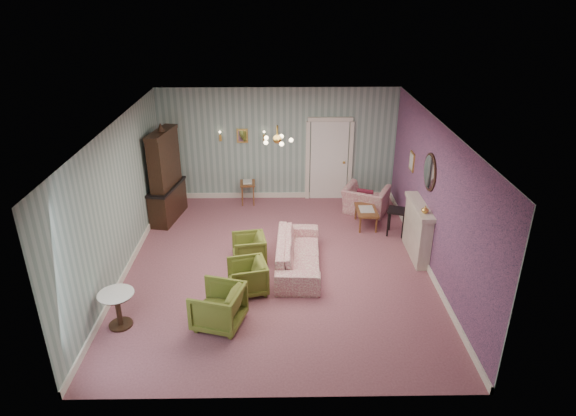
{
  "coord_description": "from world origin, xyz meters",
  "views": [
    {
      "loc": [
        0.06,
        -8.7,
        5.26
      ],
      "look_at": [
        0.2,
        0.4,
        1.1
      ],
      "focal_mm": 31.17,
      "sensor_mm": 36.0,
      "label": 1
    }
  ],
  "objects_px": {
    "fireplace": "(417,230)",
    "sofa_chintz": "(298,249)",
    "coffee_table": "(366,217)",
    "olive_chair_a": "(218,305)",
    "olive_chair_b": "(248,275)",
    "side_table_black": "(396,222)",
    "wingback_chair": "(366,196)",
    "dresser": "(165,173)",
    "pedestal_table": "(118,309)",
    "olive_chair_c": "(249,248)"
  },
  "relations": [
    {
      "from": "olive_chair_a",
      "to": "side_table_black",
      "type": "bearing_deg",
      "value": 147.42
    },
    {
      "from": "dresser",
      "to": "fireplace",
      "type": "xyz_separation_m",
      "value": [
        5.51,
        -1.88,
        -0.57
      ]
    },
    {
      "from": "olive_chair_b",
      "to": "dresser",
      "type": "distance_m",
      "value": 3.89
    },
    {
      "from": "coffee_table",
      "to": "side_table_black",
      "type": "height_order",
      "value": "side_table_black"
    },
    {
      "from": "olive_chair_b",
      "to": "olive_chair_a",
      "type": "bearing_deg",
      "value": -37.18
    },
    {
      "from": "pedestal_table",
      "to": "dresser",
      "type": "bearing_deg",
      "value": 90.28
    },
    {
      "from": "wingback_chair",
      "to": "side_table_black",
      "type": "xyz_separation_m",
      "value": [
        0.5,
        -1.19,
        -0.14
      ]
    },
    {
      "from": "olive_chair_b",
      "to": "fireplace",
      "type": "distance_m",
      "value": 3.67
    },
    {
      "from": "coffee_table",
      "to": "dresser",
      "type": "bearing_deg",
      "value": 173.96
    },
    {
      "from": "olive_chair_c",
      "to": "side_table_black",
      "type": "xyz_separation_m",
      "value": [
        3.25,
        1.17,
        -0.02
      ]
    },
    {
      "from": "sofa_chintz",
      "to": "fireplace",
      "type": "height_order",
      "value": "fireplace"
    },
    {
      "from": "pedestal_table",
      "to": "coffee_table",
      "type": "bearing_deg",
      "value": 38.09
    },
    {
      "from": "pedestal_table",
      "to": "sofa_chintz",
      "type": "bearing_deg",
      "value": 30.92
    },
    {
      "from": "olive_chair_c",
      "to": "sofa_chintz",
      "type": "relative_size",
      "value": 0.31
    },
    {
      "from": "dresser",
      "to": "sofa_chintz",
      "type": "bearing_deg",
      "value": -27.38
    },
    {
      "from": "olive_chair_a",
      "to": "olive_chair_b",
      "type": "height_order",
      "value": "olive_chair_a"
    },
    {
      "from": "dresser",
      "to": "fireplace",
      "type": "height_order",
      "value": "dresser"
    },
    {
      "from": "coffee_table",
      "to": "pedestal_table",
      "type": "height_order",
      "value": "pedestal_table"
    },
    {
      "from": "olive_chair_b",
      "to": "coffee_table",
      "type": "bearing_deg",
      "value": 122.27
    },
    {
      "from": "olive_chair_c",
      "to": "side_table_black",
      "type": "relative_size",
      "value": 1.07
    },
    {
      "from": "wingback_chair",
      "to": "coffee_table",
      "type": "bearing_deg",
      "value": 107.46
    },
    {
      "from": "dresser",
      "to": "coffee_table",
      "type": "bearing_deg",
      "value": 4.15
    },
    {
      "from": "dresser",
      "to": "side_table_black",
      "type": "xyz_separation_m",
      "value": [
        5.3,
        -0.95,
        -0.85
      ]
    },
    {
      "from": "fireplace",
      "to": "coffee_table",
      "type": "relative_size",
      "value": 1.68
    },
    {
      "from": "olive_chair_a",
      "to": "olive_chair_c",
      "type": "relative_size",
      "value": 1.2
    },
    {
      "from": "dresser",
      "to": "pedestal_table",
      "type": "height_order",
      "value": "dresser"
    },
    {
      "from": "fireplace",
      "to": "coffee_table",
      "type": "height_order",
      "value": "fireplace"
    },
    {
      "from": "wingback_chair",
      "to": "coffee_table",
      "type": "height_order",
      "value": "wingback_chair"
    },
    {
      "from": "wingback_chair",
      "to": "sofa_chintz",
      "type": "bearing_deg",
      "value": 81.46
    },
    {
      "from": "olive_chair_c",
      "to": "coffee_table",
      "type": "distance_m",
      "value": 3.09
    },
    {
      "from": "fireplace",
      "to": "sofa_chintz",
      "type": "bearing_deg",
      "value": -169.37
    },
    {
      "from": "sofa_chintz",
      "to": "coffee_table",
      "type": "xyz_separation_m",
      "value": [
        1.64,
        1.85,
        -0.21
      ]
    },
    {
      "from": "fireplace",
      "to": "coffee_table",
      "type": "xyz_separation_m",
      "value": [
        -0.82,
        1.38,
        -0.37
      ]
    },
    {
      "from": "coffee_table",
      "to": "olive_chair_a",
      "type": "bearing_deg",
      "value": -129.61
    },
    {
      "from": "olive_chair_c",
      "to": "wingback_chair",
      "type": "bearing_deg",
      "value": 120.93
    },
    {
      "from": "olive_chair_b",
      "to": "olive_chair_c",
      "type": "relative_size",
      "value": 1.04
    },
    {
      "from": "olive_chair_c",
      "to": "pedestal_table",
      "type": "bearing_deg",
      "value": -54.62
    },
    {
      "from": "fireplace",
      "to": "olive_chair_c",
      "type": "bearing_deg",
      "value": -176.17
    },
    {
      "from": "olive_chair_a",
      "to": "fireplace",
      "type": "xyz_separation_m",
      "value": [
        3.85,
        2.27,
        0.19
      ]
    },
    {
      "from": "coffee_table",
      "to": "pedestal_table",
      "type": "bearing_deg",
      "value": -141.91
    },
    {
      "from": "dresser",
      "to": "pedestal_table",
      "type": "xyz_separation_m",
      "value": [
        0.02,
        -4.16,
        -0.83
      ]
    },
    {
      "from": "sofa_chintz",
      "to": "fireplace",
      "type": "relative_size",
      "value": 1.53
    },
    {
      "from": "pedestal_table",
      "to": "olive_chair_b",
      "type": "bearing_deg",
      "value": 25.29
    },
    {
      "from": "side_table_black",
      "to": "pedestal_table",
      "type": "height_order",
      "value": "pedestal_table"
    },
    {
      "from": "coffee_table",
      "to": "side_table_black",
      "type": "relative_size",
      "value": 1.36
    },
    {
      "from": "olive_chair_a",
      "to": "wingback_chair",
      "type": "distance_m",
      "value": 5.4
    },
    {
      "from": "fireplace",
      "to": "side_table_black",
      "type": "bearing_deg",
      "value": 102.65
    },
    {
      "from": "olive_chair_a",
      "to": "pedestal_table",
      "type": "relative_size",
      "value": 1.23
    },
    {
      "from": "olive_chair_a",
      "to": "sofa_chintz",
      "type": "relative_size",
      "value": 0.37
    },
    {
      "from": "dresser",
      "to": "pedestal_table",
      "type": "relative_size",
      "value": 3.59
    }
  ]
}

